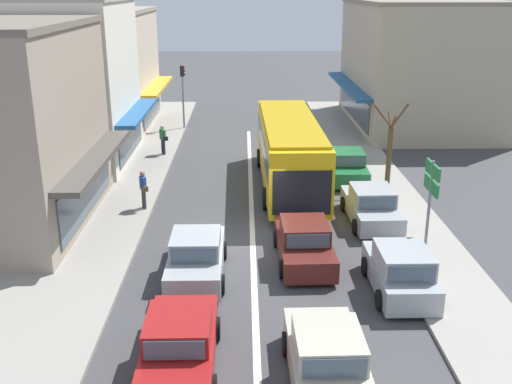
{
  "coord_description": "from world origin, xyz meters",
  "views": [
    {
      "loc": [
        -0.28,
        -20.41,
        8.98
      ],
      "look_at": [
        0.17,
        2.23,
        1.2
      ],
      "focal_mm": 42.0,
      "sensor_mm": 36.0,
      "label": 1
    }
  ],
  "objects_px": {
    "sedan_behind_bus_near": "(327,361)",
    "directional_road_sign": "(431,187)",
    "sedan_adjacent_lane_trail": "(196,257)",
    "pedestrian_with_handbag_near": "(143,187)",
    "sedan_queue_gap_filler": "(179,345)",
    "parked_sedan_kerb_third": "(346,166)",
    "traffic_light_downstreet": "(183,87)",
    "city_bus": "(290,148)",
    "parked_hatchback_kerb_front": "(400,272)",
    "street_tree_right": "(389,150)",
    "sedan_queue_far_back": "(304,243)",
    "pedestrian_browsing_midblock": "(163,138)",
    "parked_sedan_kerb_second": "(371,206)"
  },
  "relations": [
    {
      "from": "traffic_light_downstreet",
      "to": "city_bus",
      "type": "bearing_deg",
      "value": -63.42
    },
    {
      "from": "sedan_queue_gap_filler",
      "to": "street_tree_right",
      "type": "distance_m",
      "value": 16.16
    },
    {
      "from": "sedan_behind_bus_near",
      "to": "street_tree_right",
      "type": "xyz_separation_m",
      "value": [
        4.76,
        14.57,
        1.21
      ]
    },
    {
      "from": "parked_sedan_kerb_third",
      "to": "sedan_behind_bus_near",
      "type": "bearing_deg",
      "value": -100.85
    },
    {
      "from": "parked_hatchback_kerb_front",
      "to": "pedestrian_browsing_midblock",
      "type": "height_order",
      "value": "pedestrian_browsing_midblock"
    },
    {
      "from": "street_tree_right",
      "to": "sedan_behind_bus_near",
      "type": "bearing_deg",
      "value": -108.09
    },
    {
      "from": "sedan_queue_gap_filler",
      "to": "parked_sedan_kerb_third",
      "type": "bearing_deg",
      "value": 66.62
    },
    {
      "from": "sedan_adjacent_lane_trail",
      "to": "parked_sedan_kerb_second",
      "type": "distance_m",
      "value": 8.08
    },
    {
      "from": "city_bus",
      "to": "sedan_adjacent_lane_trail",
      "type": "relative_size",
      "value": 2.59
    },
    {
      "from": "sedan_adjacent_lane_trail",
      "to": "pedestrian_with_handbag_near",
      "type": "height_order",
      "value": "pedestrian_with_handbag_near"
    },
    {
      "from": "sedan_adjacent_lane_trail",
      "to": "sedan_queue_far_back",
      "type": "bearing_deg",
      "value": 15.75
    },
    {
      "from": "parked_sedan_kerb_second",
      "to": "pedestrian_with_handbag_near",
      "type": "distance_m",
      "value": 9.4
    },
    {
      "from": "sedan_queue_far_back",
      "to": "sedan_queue_gap_filler",
      "type": "distance_m",
      "value": 7.08
    },
    {
      "from": "traffic_light_downstreet",
      "to": "directional_road_sign",
      "type": "xyz_separation_m",
      "value": [
        10.17,
        -20.36,
        -0.15
      ]
    },
    {
      "from": "sedan_behind_bus_near",
      "to": "street_tree_right",
      "type": "height_order",
      "value": "street_tree_right"
    },
    {
      "from": "sedan_queue_gap_filler",
      "to": "directional_road_sign",
      "type": "xyz_separation_m",
      "value": [
        7.81,
        5.95,
        2.04
      ]
    },
    {
      "from": "sedan_adjacent_lane_trail",
      "to": "pedestrian_browsing_midblock",
      "type": "height_order",
      "value": "pedestrian_browsing_midblock"
    },
    {
      "from": "street_tree_right",
      "to": "directional_road_sign",
      "type": "bearing_deg",
      "value": -93.59
    },
    {
      "from": "traffic_light_downstreet",
      "to": "street_tree_right",
      "type": "height_order",
      "value": "traffic_light_downstreet"
    },
    {
      "from": "sedan_queue_far_back",
      "to": "parked_sedan_kerb_second",
      "type": "xyz_separation_m",
      "value": [
        3.04,
        3.57,
        0.0
      ]
    },
    {
      "from": "city_bus",
      "to": "sedan_queue_gap_filler",
      "type": "distance_m",
      "value": 14.7
    },
    {
      "from": "city_bus",
      "to": "directional_road_sign",
      "type": "bearing_deg",
      "value": -63.54
    },
    {
      "from": "sedan_queue_far_back",
      "to": "street_tree_right",
      "type": "bearing_deg",
      "value": 59.01
    },
    {
      "from": "sedan_adjacent_lane_trail",
      "to": "street_tree_right",
      "type": "height_order",
      "value": "street_tree_right"
    },
    {
      "from": "directional_road_sign",
      "to": "pedestrian_with_handbag_near",
      "type": "bearing_deg",
      "value": 154.05
    },
    {
      "from": "parked_sedan_kerb_third",
      "to": "traffic_light_downstreet",
      "type": "relative_size",
      "value": 1.01
    },
    {
      "from": "sedan_adjacent_lane_trail",
      "to": "pedestrian_browsing_midblock",
      "type": "distance_m",
      "value": 14.89
    },
    {
      "from": "sedan_behind_bus_near",
      "to": "sedan_queue_gap_filler",
      "type": "distance_m",
      "value": 3.62
    },
    {
      "from": "sedan_behind_bus_near",
      "to": "directional_road_sign",
      "type": "xyz_separation_m",
      "value": [
        4.27,
        6.7,
        2.04
      ]
    },
    {
      "from": "parked_sedan_kerb_second",
      "to": "city_bus",
      "type": "bearing_deg",
      "value": 123.22
    },
    {
      "from": "city_bus",
      "to": "pedestrian_browsing_midblock",
      "type": "bearing_deg",
      "value": 140.31
    },
    {
      "from": "pedestrian_browsing_midblock",
      "to": "parked_hatchback_kerb_front",
      "type": "bearing_deg",
      "value": -59.73
    },
    {
      "from": "pedestrian_browsing_midblock",
      "to": "street_tree_right",
      "type": "bearing_deg",
      "value": -27.54
    },
    {
      "from": "sedan_adjacent_lane_trail",
      "to": "pedestrian_with_handbag_near",
      "type": "relative_size",
      "value": 2.58
    },
    {
      "from": "parked_sedan_kerb_second",
      "to": "traffic_light_downstreet",
      "type": "bearing_deg",
      "value": 118.48
    },
    {
      "from": "sedan_adjacent_lane_trail",
      "to": "parked_sedan_kerb_second",
      "type": "height_order",
      "value": "same"
    },
    {
      "from": "directional_road_sign",
      "to": "street_tree_right",
      "type": "height_order",
      "value": "street_tree_right"
    },
    {
      "from": "sedan_adjacent_lane_trail",
      "to": "parked_hatchback_kerb_front",
      "type": "relative_size",
      "value": 1.14
    },
    {
      "from": "sedan_queue_gap_filler",
      "to": "sedan_adjacent_lane_trail",
      "type": "bearing_deg",
      "value": 89.6
    },
    {
      "from": "street_tree_right",
      "to": "pedestrian_with_handbag_near",
      "type": "distance_m",
      "value": 11.29
    },
    {
      "from": "sedan_behind_bus_near",
      "to": "traffic_light_downstreet",
      "type": "relative_size",
      "value": 1.01
    },
    {
      "from": "city_bus",
      "to": "sedan_queue_gap_filler",
      "type": "xyz_separation_m",
      "value": [
        -3.72,
        -14.17,
        -1.22
      ]
    },
    {
      "from": "pedestrian_with_handbag_near",
      "to": "directional_road_sign",
      "type": "bearing_deg",
      "value": -25.95
    },
    {
      "from": "sedan_queue_gap_filler",
      "to": "parked_sedan_kerb_third",
      "type": "height_order",
      "value": "same"
    },
    {
      "from": "parked_hatchback_kerb_front",
      "to": "street_tree_right",
      "type": "height_order",
      "value": "street_tree_right"
    },
    {
      "from": "sedan_queue_gap_filler",
      "to": "parked_hatchback_kerb_front",
      "type": "xyz_separation_m",
      "value": [
        6.39,
        3.76,
        0.05
      ]
    },
    {
      "from": "sedan_queue_far_back",
      "to": "sedan_queue_gap_filler",
      "type": "xyz_separation_m",
      "value": [
        -3.65,
        -6.07,
        0.0
      ]
    },
    {
      "from": "sedan_queue_gap_filler",
      "to": "traffic_light_downstreet",
      "type": "distance_m",
      "value": 26.51
    },
    {
      "from": "parked_sedan_kerb_second",
      "to": "parked_sedan_kerb_third",
      "type": "xyz_separation_m",
      "value": [
        -0.07,
        5.67,
        0.0
      ]
    },
    {
      "from": "traffic_light_downstreet",
      "to": "sedan_queue_far_back",
      "type": "bearing_deg",
      "value": -73.47
    }
  ]
}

